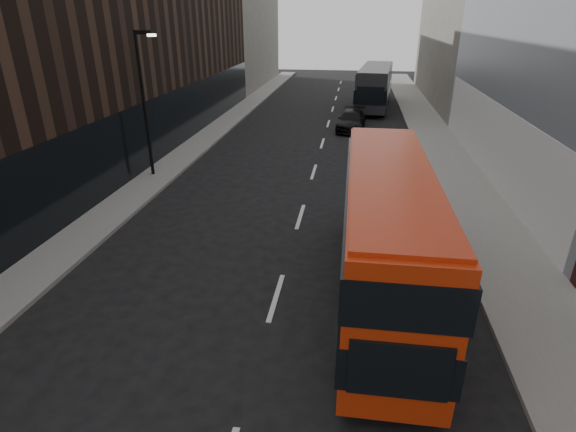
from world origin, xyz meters
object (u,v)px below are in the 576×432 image
at_px(car_a, 386,202).
at_px(car_c, 351,120).
at_px(car_b, 381,156).
at_px(grey_bus, 375,86).
at_px(street_lamp, 145,96).
at_px(red_bus, 386,230).

relative_size(car_a, car_c, 0.86).
distance_m(car_b, car_c, 9.19).
bearing_deg(car_b, grey_bus, 96.27).
bearing_deg(car_b, street_lamp, -158.07).
bearing_deg(red_bus, grey_bus, 88.46).
relative_size(car_a, car_b, 0.95).
distance_m(street_lamp, car_b, 12.72).
relative_size(red_bus, grey_bus, 0.88).
distance_m(car_a, car_b, 6.77).
bearing_deg(car_b, red_bus, -85.68).
bearing_deg(grey_bus, red_bus, -85.60).
xyz_separation_m(red_bus, grey_bus, (0.58, 30.86, -0.30)).
distance_m(grey_bus, car_a, 24.90).
distance_m(street_lamp, grey_bus, 24.54).
bearing_deg(grey_bus, car_a, -84.81).
bearing_deg(street_lamp, red_bus, -40.09).
distance_m(street_lamp, car_c, 16.21).
bearing_deg(car_c, grey_bus, 83.14).
bearing_deg(car_a, red_bus, -97.78).
bearing_deg(grey_bus, car_c, -96.17).
bearing_deg(red_bus, car_b, 87.32).
relative_size(street_lamp, red_bus, 0.70).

